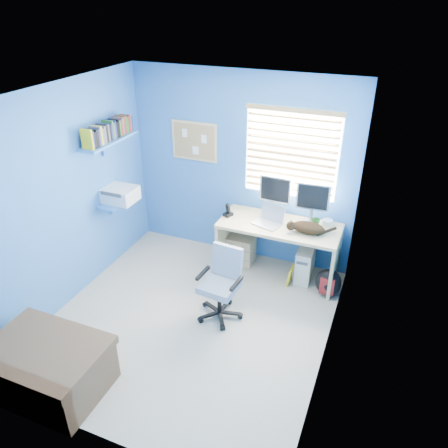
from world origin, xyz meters
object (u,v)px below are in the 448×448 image
at_px(office_chair, 221,292).
at_px(desk, 278,250).
at_px(laptop, 267,216).
at_px(cat, 308,228).
at_px(tower_pc, 305,263).

bearing_deg(office_chair, desk, 70.08).
xyz_separation_m(laptop, cat, (0.52, -0.02, -0.04)).
relative_size(desk, office_chair, 1.80).
bearing_deg(office_chair, tower_pc, 55.88).
relative_size(tower_pc, office_chair, 0.54).
bearing_deg(desk, laptop, -159.30).
distance_m(desk, tower_pc, 0.39).
bearing_deg(desk, tower_pc, 8.27).
xyz_separation_m(tower_pc, office_chair, (-0.72, -1.06, 0.09)).
bearing_deg(office_chair, laptop, 77.13).
height_order(desk, cat, cat).
height_order(laptop, cat, laptop).
xyz_separation_m(cat, office_chair, (-0.74, -0.94, -0.50)).
distance_m(laptop, office_chair, 1.12).
relative_size(desk, laptop, 4.54).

